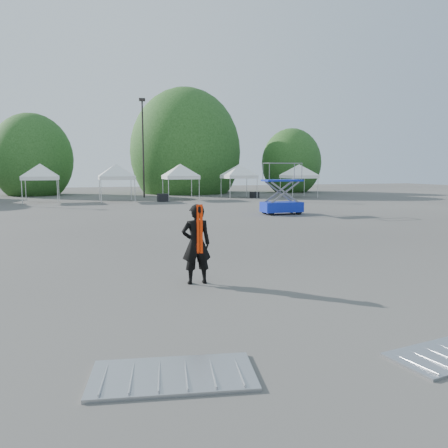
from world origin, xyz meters
name	(u,v)px	position (x,y,z in m)	size (l,w,h in m)	color
ground	(195,265)	(0.00, 0.00, 0.00)	(120.00, 120.00, 0.00)	#474442
light_pole_east	(143,142)	(3.00, 32.00, 5.52)	(0.60, 0.25, 9.80)	black
tree_mid_w	(32,159)	(-8.00, 40.00, 3.93)	(4.16, 4.16, 6.33)	#382314
tree_mid_e	(186,152)	(9.00, 39.00, 4.84)	(5.12, 5.12, 7.79)	#382314
tree_far_e	(291,163)	(22.00, 37.00, 3.63)	(3.84, 3.84, 5.84)	#382314
tent_d	(40,167)	(-6.34, 28.25, 3.06)	(4.16, 4.16, 3.88)	silver
tent_e	(116,167)	(-0.06, 27.27, 3.06)	(4.27, 4.27, 3.88)	silver
tent_f	(180,167)	(5.77, 27.53, 3.06)	(4.28, 4.28, 3.88)	silver
tent_g	(239,167)	(12.01, 28.78, 3.06)	(4.27, 4.27, 3.88)	silver
tent_h	(299,167)	(18.06, 27.50, 3.06)	(4.23, 4.23, 3.88)	silver
man	(196,244)	(-0.49, -2.08, 1.01)	(0.76, 0.52, 2.01)	black
scissor_lift	(282,189)	(8.97, 12.61, 1.64)	(2.53, 1.30, 3.24)	#0B1096
barrier_left	(173,375)	(-2.06, -6.80, 0.04)	(2.43, 1.53, 0.07)	#A1A4A9
crate_mid	(163,198)	(3.75, 25.75, 0.35)	(0.89, 0.70, 0.70)	black
crate_east	(254,195)	(13.39, 27.96, 0.31)	(0.79, 0.61, 0.61)	black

